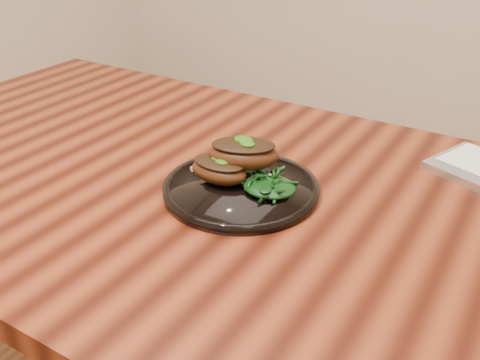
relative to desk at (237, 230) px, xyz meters
name	(u,v)px	position (x,y,z in m)	size (l,w,h in m)	color
desk	(237,230)	(0.00, 0.00, 0.00)	(1.60, 0.80, 0.75)	black
plate	(241,188)	(0.01, -0.01, 0.09)	(0.25, 0.25, 0.02)	black
lamb_chop_front	(219,169)	(-0.02, -0.02, 0.12)	(0.10, 0.07, 0.04)	#411F0C
lamb_chop_back	(243,153)	(0.00, 0.02, 0.14)	(0.13, 0.11, 0.05)	#411F0C
herb_smear	(242,166)	(-0.02, 0.04, 0.10)	(0.08, 0.05, 0.00)	#164507
greens_heap	(270,183)	(0.06, 0.00, 0.11)	(0.09, 0.08, 0.03)	black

